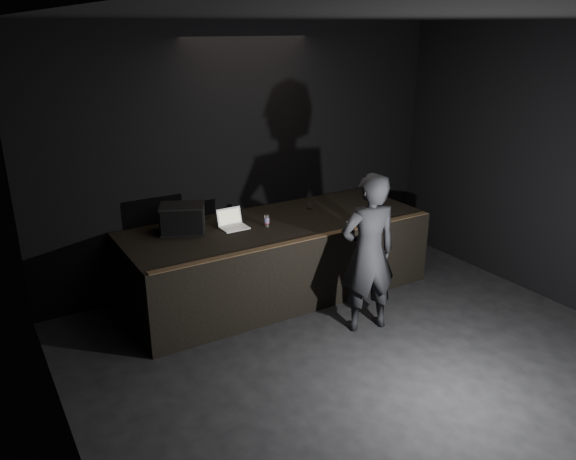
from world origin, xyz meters
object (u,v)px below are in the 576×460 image
(stage_riser, at_px, (277,258))
(stage_monitor, at_px, (183,219))
(laptop, at_px, (232,223))
(person, at_px, (368,253))
(beer_can, at_px, (267,221))

(stage_riser, distance_m, stage_monitor, 1.39)
(laptop, xyz_separation_m, person, (1.01, -1.51, -0.10))
(laptop, bearing_deg, person, -57.35)
(stage_riser, relative_size, stage_monitor, 6.21)
(stage_riser, xyz_separation_m, stage_monitor, (-1.18, 0.29, 0.68))
(stage_monitor, distance_m, beer_can, 1.06)
(stage_monitor, bearing_deg, laptop, 10.96)
(beer_can, distance_m, person, 1.45)
(stage_riser, distance_m, person, 1.51)
(stage_riser, relative_size, person, 2.09)
(stage_riser, distance_m, laptop, 0.81)
(stage_riser, bearing_deg, beer_can, -161.27)
(stage_monitor, bearing_deg, person, -21.02)
(person, bearing_deg, laptop, -45.12)
(laptop, relative_size, person, 0.18)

